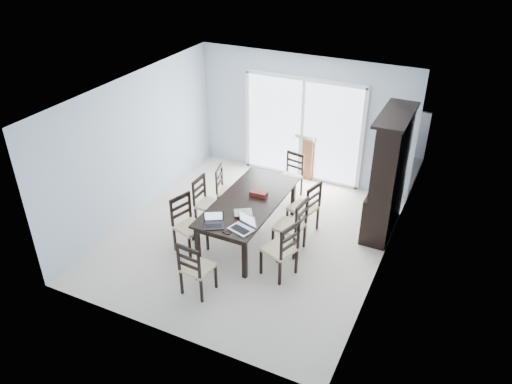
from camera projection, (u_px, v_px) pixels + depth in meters
floor at (249, 237)px, 8.76m from camera, size 5.00×5.00×0.00m
ceiling at (248, 94)px, 7.45m from camera, size 5.00×5.00×0.00m
back_wall at (303, 119)px, 10.05m from camera, size 4.50×0.02×2.60m
wall_left at (136, 146)px, 8.94m from camera, size 0.02×5.00×2.60m
wall_right at (387, 203)px, 7.26m from camera, size 0.02×5.00×2.60m
balcony at (316, 159)px, 11.51m from camera, size 4.50×2.00×0.10m
railing at (331, 120)px, 11.99m from camera, size 4.50×0.06×1.10m
dining_table at (249, 204)px, 8.42m from camera, size 1.00×2.20×0.75m
china_hutch at (388, 176)px, 8.44m from camera, size 0.50×1.38×2.20m
sliding_door at (302, 129)px, 10.14m from camera, size 2.52×0.05×2.18m
chair_left_near at (186, 218)px, 8.19m from camera, size 0.54×0.54×1.13m
chair_left_mid at (205, 197)px, 8.81m from camera, size 0.42×0.41×1.09m
chair_left_far at (225, 185)px, 9.21m from camera, size 0.49×0.48×1.06m
chair_right_near at (284, 245)px, 7.54m from camera, size 0.56×0.55×1.15m
chair_right_mid at (295, 221)px, 8.09m from camera, size 0.48×0.47×1.15m
chair_right_far at (308, 203)px, 8.59m from camera, size 0.53×0.52×1.14m
chair_end_near at (194, 264)px, 7.19m from camera, size 0.44×0.45×1.08m
chair_end_far at (292, 170)px, 9.75m from camera, size 0.45×0.46×1.03m
laptop_dark at (214, 224)px, 7.68m from camera, size 0.37×0.34×0.21m
laptop_silver at (241, 227)px, 7.59m from camera, size 0.42×0.35×0.25m
book_stack at (243, 213)px, 7.99m from camera, size 0.36×0.34×0.05m
cell_phone at (227, 233)px, 7.55m from camera, size 0.13×0.07×0.01m
game_box at (259, 194)px, 8.50m from camera, size 0.30×0.16×0.07m
hot_tub at (299, 137)px, 11.30m from camera, size 2.19×2.04×0.95m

